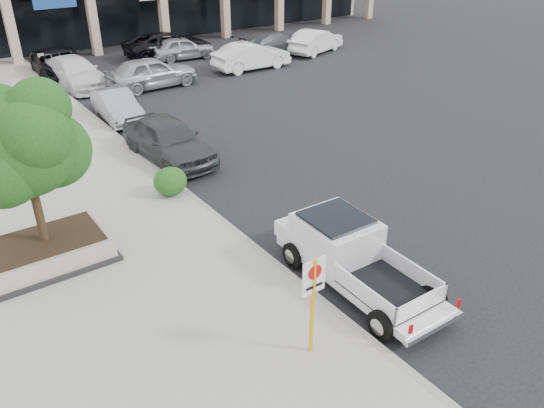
{
  "coord_description": "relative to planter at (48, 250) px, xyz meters",
  "views": [
    {
      "loc": [
        -8.28,
        -9.02,
        8.17
      ],
      "look_at": [
        -0.82,
        1.5,
        1.15
      ],
      "focal_mm": 35.0,
      "sensor_mm": 36.0,
      "label": 1
    }
  ],
  "objects": [
    {
      "name": "curb_car_b",
      "position": [
        5.74,
        10.07,
        0.19
      ],
      "size": [
        1.66,
        4.09,
        1.32
      ],
      "primitive_type": "imported",
      "rotation": [
        0.0,
        0.0,
        -0.07
      ],
      "color": "#929599",
      "rests_on": "ground"
    },
    {
      "name": "pickup_truck",
      "position": [
        6.01,
        -5.36,
        0.32
      ],
      "size": [
        1.99,
        5.07,
        1.58
      ],
      "primitive_type": null,
      "rotation": [
        0.0,
        0.0,
        -0.02
      ],
      "color": "silver",
      "rests_on": "ground"
    },
    {
      "name": "hedge",
      "position": [
        4.31,
        1.63,
        0.14
      ],
      "size": [
        1.1,
        0.99,
        0.93
      ],
      "primitive_type": "ellipsoid",
      "color": "#1B4012",
      "rests_on": "sidewalk"
    },
    {
      "name": "curb_car_a",
      "position": [
        5.66,
        4.53,
        0.34
      ],
      "size": [
        2.18,
        4.87,
        1.62
      ],
      "primitive_type": "imported",
      "rotation": [
        0.0,
        0.0,
        0.06
      ],
      "color": "#303436",
      "rests_on": "ground"
    },
    {
      "name": "lot_car_f",
      "position": [
        21.63,
        15.27,
        0.3
      ],
      "size": [
        4.98,
        3.09,
        1.55
      ],
      "primitive_type": "imported",
      "rotation": [
        0.0,
        0.0,
        1.91
      ],
      "color": "white",
      "rests_on": "ground"
    },
    {
      "name": "lot_car_b",
      "position": [
        15.66,
        14.07,
        0.31
      ],
      "size": [
        4.79,
        1.67,
        1.58
      ],
      "primitive_type": "imported",
      "rotation": [
        0.0,
        0.0,
        1.57
      ],
      "color": "white",
      "rests_on": "ground"
    },
    {
      "name": "lot_car_c",
      "position": [
        18.69,
        16.15,
        0.34
      ],
      "size": [
        5.9,
        3.09,
        1.63
      ],
      "primitive_type": "imported",
      "rotation": [
        0.0,
        0.0,
        1.72
      ],
      "color": "#313437",
      "rests_on": "ground"
    },
    {
      "name": "planter",
      "position": [
        0.0,
        0.0,
        0.0
      ],
      "size": [
        3.2,
        2.2,
        0.68
      ],
      "color": "black",
      "rests_on": "sidewalk"
    },
    {
      "name": "lot_car_d",
      "position": [
        12.98,
        19.81,
        0.32
      ],
      "size": [
        5.88,
        2.96,
        1.6
      ],
      "primitive_type": "imported",
      "rotation": [
        0.0,
        0.0,
        1.51
      ],
      "color": "black",
      "rests_on": "ground"
    },
    {
      "name": "curb_car_d",
      "position": [
        5.74,
        18.76,
        0.32
      ],
      "size": [
        3.21,
        5.95,
        1.59
      ],
      "primitive_type": "imported",
      "rotation": [
        0.0,
        0.0,
        -0.1
      ],
      "color": "black",
      "rests_on": "ground"
    },
    {
      "name": "no_parking_sign",
      "position": [
        3.56,
        -6.54,
        1.16
      ],
      "size": [
        0.55,
        0.09,
        2.3
      ],
      "color": "#E2A20B",
      "rests_on": "sidewalk"
    },
    {
      "name": "lot_car_a",
      "position": [
        9.13,
        13.85,
        0.36
      ],
      "size": [
        4.96,
        2.15,
        1.67
      ],
      "primitive_type": "imported",
      "rotation": [
        0.0,
        0.0,
        1.61
      ],
      "color": "#A6A9AE",
      "rests_on": "ground"
    },
    {
      "name": "planter_tree",
      "position": [
        0.13,
        0.15,
        2.94
      ],
      "size": [
        2.9,
        2.55,
        4.0
      ],
      "color": "black",
      "rests_on": "planter"
    },
    {
      "name": "curb",
      "position": [
        4.81,
        2.16,
        -0.4
      ],
      "size": [
        0.2,
        52.0,
        0.15
      ],
      "primitive_type": "cube",
      "color": "gray",
      "rests_on": "ground"
    },
    {
      "name": "lot_car_e",
      "position": [
        13.43,
        18.79,
        0.24
      ],
      "size": [
        4.29,
        1.96,
        1.43
      ],
      "primitive_type": "imported",
      "rotation": [
        0.0,
        0.0,
        1.51
      ],
      "color": "#A4A5AC",
      "rests_on": "ground"
    },
    {
      "name": "curb_car_c",
      "position": [
        5.84,
        16.4,
        0.29
      ],
      "size": [
        2.73,
        5.48,
        1.53
      ],
      "primitive_type": "imported",
      "rotation": [
        0.0,
        0.0,
        0.11
      ],
      "color": "silver",
      "rests_on": "ground"
    },
    {
      "name": "sidewalk",
      "position": [
        0.86,
        2.16,
        -0.4
      ],
      "size": [
        8.0,
        52.0,
        0.15
      ],
      "primitive_type": "cube",
      "color": "gray",
      "rests_on": "ground"
    },
    {
      "name": "ground",
      "position": [
        6.36,
        -3.84,
        -0.48
      ],
      "size": [
        120.0,
        120.0,
        0.0
      ],
      "primitive_type": "plane",
      "color": "black",
      "rests_on": "ground"
    }
  ]
}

